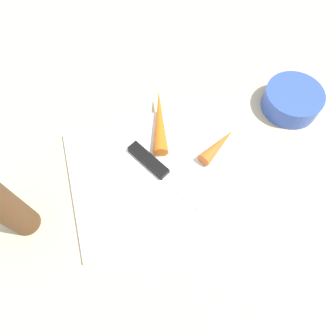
{
  "coord_description": "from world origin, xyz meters",
  "views": [
    {
      "loc": [
        0.07,
        0.24,
        0.53
      ],
      "look_at": [
        0.0,
        0.0,
        0.01
      ],
      "focal_mm": 32.8,
      "sensor_mm": 36.0,
      "label": 1
    }
  ],
  "objects": [
    {
      "name": "small_bowl",
      "position": [
        -0.29,
        -0.08,
        0.02
      ],
      "size": [
        0.12,
        0.12,
        0.04
      ],
      "primitive_type": "cylinder",
      "color": "#3351B2",
      "rests_on": "ground_plane"
    },
    {
      "name": "knife",
      "position": [
        0.03,
        -0.01,
        0.02
      ],
      "size": [
        0.12,
        0.18,
        0.01
      ],
      "rotation": [
        0.0,
        0.0,
        2.1
      ],
      "color": "#B7B7BC",
      "rests_on": "cutting_board"
    },
    {
      "name": "pepper_grinder",
      "position": [
        0.27,
        0.03,
        0.08
      ],
      "size": [
        0.05,
        0.05,
        0.15
      ],
      "primitive_type": "cylinder",
      "color": "brown",
      "rests_on": "ground_plane"
    },
    {
      "name": "cutting_board",
      "position": [
        0.0,
        0.0,
        0.01
      ],
      "size": [
        0.36,
        0.26,
        0.01
      ],
      "primitive_type": "cube",
      "color": "white",
      "rests_on": "ground_plane"
    },
    {
      "name": "carrot_short",
      "position": [
        -0.1,
        -0.01,
        0.03
      ],
      "size": [
        0.09,
        0.07,
        0.03
      ],
      "primitive_type": "cone",
      "rotation": [
        0.0,
        1.57,
        3.69
      ],
      "color": "orange",
      "rests_on": "cutting_board"
    },
    {
      "name": "carrot_long",
      "position": [
        -0.01,
        -0.1,
        0.03
      ],
      "size": [
        0.06,
        0.15,
        0.03
      ],
      "primitive_type": "cone",
      "rotation": [
        0.0,
        1.57,
        4.48
      ],
      "color": "orange",
      "rests_on": "cutting_board"
    },
    {
      "name": "ground_plane",
      "position": [
        0.0,
        0.0,
        0.0
      ],
      "size": [
        1.4,
        1.4,
        0.0
      ],
      "primitive_type": "plane",
      "color": "#C6B793"
    }
  ]
}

